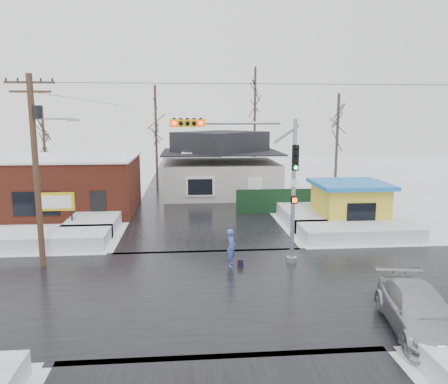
{
  "coord_description": "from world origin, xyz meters",
  "views": [
    {
      "loc": [
        -1.05,
        -17.15,
        7.16
      ],
      "look_at": [
        0.96,
        6.33,
        3.0
      ],
      "focal_mm": 35.0,
      "sensor_mm": 36.0,
      "label": 1
    }
  ],
  "objects": [
    {
      "name": "utility_pole",
      "position": [
        -7.93,
        3.5,
        5.11
      ],
      "size": [
        3.15,
        0.44,
        9.0
      ],
      "color": "#382619",
      "rests_on": "ground"
    },
    {
      "name": "tree_far_right",
      "position": [
        12.0,
        20.0,
        7.16
      ],
      "size": [
        3.0,
        3.0,
        9.0
      ],
      "color": "#332821",
      "rests_on": "ground"
    },
    {
      "name": "tree_far_left",
      "position": [
        -4.0,
        26.0,
        7.95
      ],
      "size": [
        3.0,
        3.0,
        10.0
      ],
      "color": "#332821",
      "rests_on": "ground"
    },
    {
      "name": "tree_far_west",
      "position": [
        -14.0,
        24.0,
        6.36
      ],
      "size": [
        3.0,
        3.0,
        8.0
      ],
      "color": "#332821",
      "rests_on": "ground"
    },
    {
      "name": "shopping_bag",
      "position": [
        1.43,
        2.57,
        0.17
      ],
      "size": [
        0.29,
        0.16,
        0.35
      ],
      "primitive_type": "cube",
      "rotation": [
        0.0,
        0.0,
        -0.13
      ],
      "color": "black",
      "rests_on": "ground"
    },
    {
      "name": "brick_building",
      "position": [
        -11.0,
        15.99,
        2.08
      ],
      "size": [
        12.2,
        8.2,
        4.12
      ],
      "color": "maroon",
      "rests_on": "ground"
    },
    {
      "name": "marquee_sign",
      "position": [
        -9.0,
        9.49,
        1.92
      ],
      "size": [
        2.2,
        0.21,
        2.55
      ],
      "color": "black",
      "rests_on": "ground"
    },
    {
      "name": "pedestrian",
      "position": [
        1.0,
        2.75,
        0.91
      ],
      "size": [
        0.56,
        0.74,
        1.82
      ],
      "primitive_type": "imported",
      "rotation": [
        0.0,
        0.0,
        1.36
      ],
      "color": "#4255BB",
      "rests_on": "ground"
    },
    {
      "name": "snowbank_nside_e",
      "position": [
        7.0,
        12.0,
        0.4
      ],
      "size": [
        3.0,
        8.0,
        0.8
      ],
      "primitive_type": "cube",
      "color": "white",
      "rests_on": "ground"
    },
    {
      "name": "kiosk",
      "position": [
        9.5,
        9.99,
        1.46
      ],
      "size": [
        4.6,
        4.6,
        2.88
      ],
      "color": "yellow",
      "rests_on": "ground"
    },
    {
      "name": "snowbank_nside_w",
      "position": [
        -7.0,
        12.0,
        0.4
      ],
      "size": [
        3.0,
        8.0,
        0.8
      ],
      "primitive_type": "cube",
      "color": "white",
      "rests_on": "ground"
    },
    {
      "name": "road_ew",
      "position": [
        0.0,
        0.0,
        0.01
      ],
      "size": [
        120.0,
        10.0,
        0.02
      ],
      "primitive_type": "cube",
      "color": "black",
      "rests_on": "ground"
    },
    {
      "name": "snowbank_ne",
      "position": [
        9.0,
        7.0,
        0.4
      ],
      "size": [
        7.0,
        3.0,
        0.8
      ],
      "primitive_type": "cube",
      "color": "white",
      "rests_on": "ground"
    },
    {
      "name": "traffic_signal",
      "position": [
        2.43,
        2.97,
        4.54
      ],
      "size": [
        6.05,
        0.68,
        7.0
      ],
      "color": "gray",
      "rests_on": "ground"
    },
    {
      "name": "fence",
      "position": [
        6.5,
        14.0,
        0.9
      ],
      "size": [
        8.0,
        0.12,
        1.8
      ],
      "primitive_type": "cube",
      "color": "black",
      "rests_on": "ground"
    },
    {
      "name": "snowbank_nw",
      "position": [
        -9.0,
        7.0,
        0.4
      ],
      "size": [
        7.0,
        3.0,
        0.8
      ],
      "primitive_type": "cube",
      "color": "white",
      "rests_on": "ground"
    },
    {
      "name": "car",
      "position": [
        6.59,
        -4.14,
        0.72
      ],
      "size": [
        2.8,
        5.2,
        1.43
      ],
      "primitive_type": "imported",
      "rotation": [
        0.0,
        0.0,
        -0.17
      ],
      "color": "#ADAEB4",
      "rests_on": "ground"
    },
    {
      "name": "tree_far_mid",
      "position": [
        6.0,
        28.0,
        9.54
      ],
      "size": [
        3.0,
        3.0,
        12.0
      ],
      "color": "#332821",
      "rests_on": "ground"
    },
    {
      "name": "ground",
      "position": [
        0.0,
        0.0,
        0.0
      ],
      "size": [
        120.0,
        120.0,
        0.0
      ],
      "primitive_type": "plane",
      "color": "white",
      "rests_on": "ground"
    },
    {
      "name": "road_ns",
      "position": [
        0.0,
        0.0,
        0.01
      ],
      "size": [
        10.0,
        120.0,
        0.02
      ],
      "primitive_type": "cube",
      "color": "black",
      "rests_on": "ground"
    },
    {
      "name": "house",
      "position": [
        2.0,
        22.0,
        2.62
      ],
      "size": [
        10.4,
        8.4,
        5.76
      ],
      "color": "beige",
      "rests_on": "ground"
    }
  ]
}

